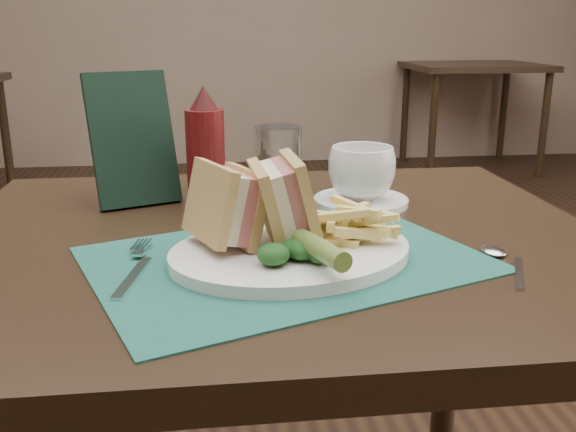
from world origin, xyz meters
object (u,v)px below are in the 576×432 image
Objects in this scene: plate at (291,253)px; check_presenter at (132,139)px; sandwich_half_a at (210,207)px; ketchup_bottle at (205,146)px; drinking_glass at (278,169)px; saucer at (361,201)px; coffee_cup at (362,173)px; sandwich_half_b at (267,201)px; placemat at (286,259)px; table_bg_right at (471,117)px.

plate is 1.42× the size of check_presenter.
ketchup_bottle reaches higher than sandwich_half_a.
check_presenter is at bearing 161.15° from drinking_glass.
saucer is 0.26m from ketchup_bottle.
drinking_glass is 0.70× the size of ketchup_bottle.
plate is at bearing -121.11° from coffee_cup.
sandwich_half_b is (-0.03, 0.02, 0.06)m from plate.
sandwich_half_a is at bearing -176.66° from sandwich_half_b.
plate is 0.27m from saucer.
check_presenter reaches higher than sandwich_half_a.
plate is 0.07m from sandwich_half_b.
saucer is at bearing 57.75° from placemat.
coffee_cup is at bearing -115.22° from table_bg_right.
ketchup_bottle is at bearing 172.70° from coffee_cup.
ketchup_bottle is (-0.07, 0.25, 0.02)m from sandwich_half_b.
placemat is 0.30m from ketchup_bottle.
table_bg_right is 4.10m from placemat.
plate is 2.31× the size of drinking_glass.
sandwich_half_a is 0.94× the size of sandwich_half_b.
ketchup_bottle is at bearing -118.66° from table_bg_right.
check_presenter reaches higher than saucer.
check_presenter is (-0.36, 0.06, 0.10)m from saucer.
table_bg_right is 6.00× the size of saucer.
sandwich_half_b is (0.07, 0.01, 0.00)m from sandwich_half_a.
plate is at bearing -69.23° from ketchup_bottle.
table_bg_right is at bearing 63.11° from drinking_glass.
placemat is at bearing -70.53° from ketchup_bottle.
sandwich_half_b reaches higher than plate.
drinking_glass reaches higher than sandwich_half_a.
sandwich_half_a is 0.33m from saucer.
coffee_cup reaches higher than table_bg_right.
plate is 0.22m from drinking_glass.
check_presenter is (-0.36, 0.06, 0.05)m from coffee_cup.
ketchup_bottle is (-0.10, 0.27, 0.08)m from plate.
plate is at bearing -121.11° from saucer.
sandwich_half_a is at bearing -136.63° from saucer.
placemat is at bearing -115.70° from table_bg_right.
saucer is 0.37m from check_presenter.
sandwich_half_b is at bearing -76.62° from check_presenter.
check_presenter reaches higher than plate.
sandwich_half_a is 0.78× the size of drinking_glass.
table_bg_right is at bearing 64.78° from coffee_cup.
table_bg_right is 4.13m from sandwich_half_a.
saucer is at bearing 48.62° from sandwich_half_b.
ketchup_bottle reaches higher than saucer.
coffee_cup is at bearing 57.75° from placemat.
check_presenter is (-0.21, 0.29, 0.09)m from plate.
plate is at bearing 3.93° from placemat.
sandwich_half_a is at bearing -116.89° from table_bg_right.
table_bg_right is 4.26× the size of check_presenter.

